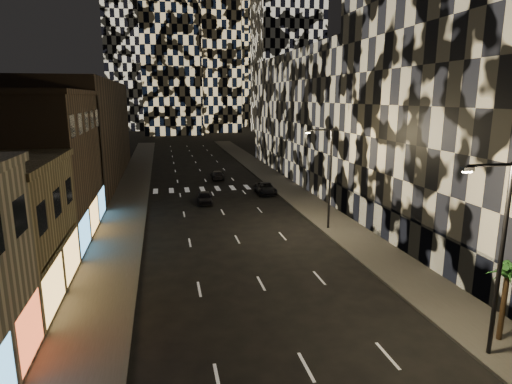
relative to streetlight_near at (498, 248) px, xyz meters
name	(u,v)px	position (x,y,z in m)	size (l,w,h in m)	color
sidewalk_left	(131,192)	(-18.35, 40.00, -5.28)	(4.00, 120.00, 0.15)	#47443F
sidewalk_right	(283,185)	(1.65, 40.00, -5.28)	(4.00, 120.00, 0.15)	#47443F
curb_left	(148,191)	(-16.25, 40.00, -5.28)	(0.20, 120.00, 0.15)	#4C4C47
curb_right	(268,186)	(-0.45, 40.00, -5.28)	(0.20, 120.00, 0.15)	#4C4C47
retail_brown	(27,168)	(-25.35, 23.50, 0.65)	(10.00, 15.00, 12.00)	#493829
retail_filler_left	(82,132)	(-25.35, 50.00, 1.65)	(10.00, 40.00, 14.00)	#493829
midrise_right	(495,108)	(11.65, 14.50, 5.65)	(16.00, 25.00, 22.00)	#232326
midrise_base	(398,229)	(3.95, 14.50, -3.85)	(0.60, 25.00, 3.00)	#383838
midrise_filler_right	(334,116)	(11.65, 47.00, 3.65)	(16.00, 40.00, 18.00)	#232326
streetlight_near	(498,248)	(0.00, 0.00, 0.00)	(2.55, 0.25, 9.00)	black
streetlight_far	(328,172)	(0.00, 20.00, 0.00)	(2.55, 0.25, 9.00)	black
car_dark_midlane	(205,197)	(-9.77, 32.24, -4.68)	(1.59, 3.95, 1.35)	black
car_dark_oncoming	(217,175)	(-6.52, 46.44, -4.72)	(1.78, 4.37, 1.27)	black
car_dark_rightlane	(266,188)	(-1.86, 35.60, -4.67)	(2.27, 4.91, 1.37)	black
palm_tree	(507,276)	(1.61, 0.91, -1.89)	(2.04, 2.04, 4.02)	#47331E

